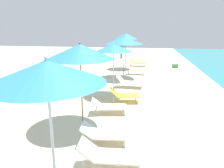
{
  "coord_description": "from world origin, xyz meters",
  "views": [
    {
      "loc": [
        1.92,
        4.43,
        3.23
      ],
      "look_at": [
        0.77,
        11.48,
        1.31
      ],
      "focal_mm": 33.49,
      "sensor_mm": 36.0,
      "label": 1
    }
  ],
  "objects_px": {
    "lounger_fourth_inland": "(103,133)",
    "umbrella_fifth": "(113,48)",
    "lounger_farthest_shoreside": "(137,62)",
    "lounger_third_shoreside": "(109,154)",
    "umbrella_fourth": "(80,52)",
    "lounger_fourth_shoreside": "(108,106)",
    "lounger_fifth_shoreside": "(129,81)",
    "cooler_box": "(175,65)",
    "person_walking_near": "(121,48)",
    "umbrella_farthest": "(126,36)",
    "lounger_sixth_shoreside": "(136,70)",
    "umbrella_sixth": "(124,40)",
    "lounger_fifth_inland": "(124,95)",
    "umbrella_third": "(47,72)"
  },
  "relations": [
    {
      "from": "umbrella_fifth",
      "to": "umbrella_third",
      "type": "bearing_deg",
      "value": -89.66
    },
    {
      "from": "umbrella_fifth",
      "to": "umbrella_sixth",
      "type": "relative_size",
      "value": 0.93
    },
    {
      "from": "lounger_third_shoreside",
      "to": "person_walking_near",
      "type": "xyz_separation_m",
      "value": [
        -1.92,
        18.49,
        0.76
      ]
    },
    {
      "from": "lounger_fourth_shoreside",
      "to": "umbrella_farthest",
      "type": "relative_size",
      "value": 0.5
    },
    {
      "from": "umbrella_fourth",
      "to": "lounger_sixth_shoreside",
      "type": "relative_size",
      "value": 2.23
    },
    {
      "from": "lounger_fourth_shoreside",
      "to": "umbrella_sixth",
      "type": "bearing_deg",
      "value": 81.82
    },
    {
      "from": "person_walking_near",
      "to": "cooler_box",
      "type": "bearing_deg",
      "value": -96.2
    },
    {
      "from": "lounger_third_shoreside",
      "to": "lounger_fifth_inland",
      "type": "xyz_separation_m",
      "value": [
        -0.15,
        4.61,
        0.01
      ]
    },
    {
      "from": "lounger_sixth_shoreside",
      "to": "umbrella_sixth",
      "type": "bearing_deg",
      "value": -129.75
    },
    {
      "from": "umbrella_farthest",
      "to": "cooler_box",
      "type": "bearing_deg",
      "value": 10.75
    },
    {
      "from": "lounger_fourth_shoreside",
      "to": "lounger_third_shoreside",
      "type": "bearing_deg",
      "value": -88.38
    },
    {
      "from": "umbrella_farthest",
      "to": "lounger_farthest_shoreside",
      "type": "bearing_deg",
      "value": 47.49
    },
    {
      "from": "lounger_fifth_inland",
      "to": "umbrella_farthest",
      "type": "xyz_separation_m",
      "value": [
        -0.77,
        8.32,
        2.25
      ]
    },
    {
      "from": "lounger_fourth_inland",
      "to": "umbrella_farthest",
      "type": "xyz_separation_m",
      "value": [
        -0.55,
        11.85,
        2.31
      ]
    },
    {
      "from": "lounger_fourth_inland",
      "to": "umbrella_farthest",
      "type": "bearing_deg",
      "value": 85.74
    },
    {
      "from": "lounger_fourth_shoreside",
      "to": "lounger_fifth_inland",
      "type": "height_order",
      "value": "lounger_fifth_inland"
    },
    {
      "from": "umbrella_fifth",
      "to": "person_walking_near",
      "type": "height_order",
      "value": "umbrella_fifth"
    },
    {
      "from": "umbrella_sixth",
      "to": "lounger_third_shoreside",
      "type": "bearing_deg",
      "value": -85.81
    },
    {
      "from": "lounger_third_shoreside",
      "to": "lounger_fifth_shoreside",
      "type": "bearing_deg",
      "value": 86.91
    },
    {
      "from": "umbrella_third",
      "to": "lounger_sixth_shoreside",
      "type": "relative_size",
      "value": 2.24
    },
    {
      "from": "lounger_fourth_shoreside",
      "to": "lounger_farthest_shoreside",
      "type": "bearing_deg",
      "value": 77.63
    },
    {
      "from": "umbrella_sixth",
      "to": "cooler_box",
      "type": "relative_size",
      "value": 5.34
    },
    {
      "from": "lounger_fourth_shoreside",
      "to": "lounger_fifth_shoreside",
      "type": "bearing_deg",
      "value": 74.07
    },
    {
      "from": "lounger_fifth_shoreside",
      "to": "cooler_box",
      "type": "xyz_separation_m",
      "value": [
        3.35,
        6.64,
        -0.14
      ]
    },
    {
      "from": "umbrella_fifth",
      "to": "lounger_fourth_inland",
      "type": "bearing_deg",
      "value": -84.56
    },
    {
      "from": "umbrella_third",
      "to": "lounger_fourth_shoreside",
      "type": "distance_m",
      "value": 5.06
    },
    {
      "from": "lounger_fifth_inland",
      "to": "cooler_box",
      "type": "xyz_separation_m",
      "value": [
        3.35,
        9.11,
        -0.15
      ]
    },
    {
      "from": "lounger_third_shoreside",
      "to": "lounger_fourth_inland",
      "type": "relative_size",
      "value": 1.12
    },
    {
      "from": "lounger_farthest_shoreside",
      "to": "lounger_fourth_inland",
      "type": "bearing_deg",
      "value": -90.27
    },
    {
      "from": "umbrella_fourth",
      "to": "lounger_farthest_shoreside",
      "type": "xyz_separation_m",
      "value": [
        1.4,
        11.62,
        -2.16
      ]
    },
    {
      "from": "umbrella_fifth",
      "to": "umbrella_farthest",
      "type": "distance_m",
      "value": 7.12
    },
    {
      "from": "umbrella_third",
      "to": "lounger_third_shoreside",
      "type": "distance_m",
      "value": 2.68
    },
    {
      "from": "umbrella_fourth",
      "to": "umbrella_sixth",
      "type": "height_order",
      "value": "umbrella_fourth"
    },
    {
      "from": "lounger_third_shoreside",
      "to": "lounger_fourth_shoreside",
      "type": "height_order",
      "value": "lounger_third_shoreside"
    },
    {
      "from": "lounger_fourth_inland",
      "to": "umbrella_third",
      "type": "bearing_deg",
      "value": -106.81
    },
    {
      "from": "lounger_third_shoreside",
      "to": "person_walking_near",
      "type": "distance_m",
      "value": 18.61
    },
    {
      "from": "lounger_fourth_inland",
      "to": "umbrella_fifth",
      "type": "distance_m",
      "value": 5.17
    },
    {
      "from": "lounger_fourth_shoreside",
      "to": "lounger_fourth_inland",
      "type": "height_order",
      "value": "lounger_fourth_shoreside"
    },
    {
      "from": "lounger_fourth_inland",
      "to": "person_walking_near",
      "type": "bearing_deg",
      "value": 88.16
    },
    {
      "from": "lounger_third_shoreside",
      "to": "umbrella_fourth",
      "type": "bearing_deg",
      "value": 116.33
    },
    {
      "from": "umbrella_fourth",
      "to": "lounger_fourth_shoreside",
      "type": "bearing_deg",
      "value": 49.87
    },
    {
      "from": "umbrella_farthest",
      "to": "cooler_box",
      "type": "relative_size",
      "value": 5.63
    },
    {
      "from": "lounger_fourth_shoreside",
      "to": "lounger_sixth_shoreside",
      "type": "bearing_deg",
      "value": 75.74
    },
    {
      "from": "lounger_third_shoreside",
      "to": "cooler_box",
      "type": "distance_m",
      "value": 14.09
    },
    {
      "from": "lounger_fifth_inland",
      "to": "person_walking_near",
      "type": "bearing_deg",
      "value": 85.8
    },
    {
      "from": "lounger_fourth_inland",
      "to": "lounger_fifth_shoreside",
      "type": "height_order",
      "value": "lounger_fifth_shoreside"
    },
    {
      "from": "lounger_fourth_inland",
      "to": "umbrella_fifth",
      "type": "relative_size",
      "value": 0.55
    },
    {
      "from": "lounger_fifth_inland",
      "to": "lounger_sixth_shoreside",
      "type": "xyz_separation_m",
      "value": [
        0.2,
        5.92,
        -0.0
      ]
    },
    {
      "from": "lounger_fourth_inland",
      "to": "lounger_farthest_shoreside",
      "type": "xyz_separation_m",
      "value": [
        0.39,
        12.87,
        0.03
      ]
    },
    {
      "from": "cooler_box",
      "to": "umbrella_fourth",
      "type": "bearing_deg",
      "value": -111.96
    }
  ]
}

